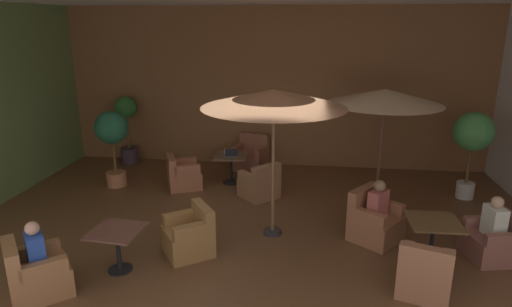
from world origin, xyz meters
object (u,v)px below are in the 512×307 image
at_px(open_laptop, 231,154).
at_px(cafe_table_front_left, 231,161).
at_px(armchair_front_left_north, 251,157).
at_px(armchair_front_left_east, 183,175).
at_px(potted_tree_left_corner, 112,135).
at_px(patron_blue_shirt, 495,219).
at_px(cafe_table_front_right, 433,228).
at_px(patron_by_window, 378,201).
at_px(armchair_mid_center_east, 190,236).
at_px(patio_umbrella_center_beige, 274,99).
at_px(potted_tree_mid_right, 473,136).
at_px(patio_umbrella_tall_red, 385,97).
at_px(armchair_front_right_east, 425,274).
at_px(armchair_mid_center_north, 36,275).
at_px(armchair_front_right_north, 374,222).
at_px(patron_with_friend, 35,247).
at_px(iced_drink_cup, 226,151).
at_px(cafe_table_mid_center, 117,239).
at_px(armchair_front_right_south, 493,242).
at_px(potted_tree_mid_left, 127,123).
at_px(armchair_front_left_south, 260,185).

bearing_deg(open_laptop, cafe_table_front_left, 110.66).
xyz_separation_m(armchair_front_left_north, armchair_front_left_east, (-1.39, -1.58, -0.03)).
bearing_deg(armchair_front_left_east, potted_tree_left_corner, -176.90).
bearing_deg(potted_tree_left_corner, patron_blue_shirt, -17.53).
height_order(cafe_table_front_right, patron_by_window, patron_by_window).
distance_m(armchair_mid_center_east, patio_umbrella_center_beige, 2.69).
distance_m(armchair_front_left_east, potted_tree_mid_right, 6.48).
xyz_separation_m(cafe_table_front_left, patio_umbrella_tall_red, (3.42, -0.23, 1.66)).
height_order(armchair_front_right_east, armchair_mid_center_north, armchair_mid_center_north).
relative_size(armchair_front_right_north, patio_umbrella_tall_red, 0.44).
bearing_deg(armchair_front_right_north, potted_tree_left_corner, 161.18).
xyz_separation_m(patron_with_friend, iced_drink_cup, (1.72, 4.95, 0.01)).
height_order(armchair_mid_center_north, patio_umbrella_center_beige, patio_umbrella_center_beige).
height_order(cafe_table_mid_center, patron_by_window, patron_by_window).
bearing_deg(armchair_front_right_north, cafe_table_front_left, 140.77).
distance_m(armchair_front_left_north, potted_tree_left_corner, 3.55).
bearing_deg(armchair_front_right_south, potted_tree_mid_left, 152.84).
relative_size(armchair_mid_center_north, potted_tree_mid_right, 0.56).
height_order(armchair_front_left_south, patron_by_window, patron_by_window).
relative_size(armchair_front_left_east, patron_blue_shirt, 1.41).
relative_size(armchair_front_left_north, patron_blue_shirt, 1.43).
bearing_deg(open_laptop, armchair_front_right_south, -30.10).
bearing_deg(potted_tree_left_corner, armchair_front_left_south, -4.79).
bearing_deg(cafe_table_front_right, patron_with_friend, -163.60).
height_order(cafe_table_mid_center, iced_drink_cup, iced_drink_cup).
relative_size(armchair_front_left_north, armchair_mid_center_north, 0.91).
xyz_separation_m(armchair_front_left_south, patron_by_window, (2.30, -1.69, 0.45)).
bearing_deg(patio_umbrella_center_beige, patron_by_window, 0.50).
bearing_deg(armchair_front_right_south, armchair_front_right_east, -138.52).
relative_size(armchair_mid_center_north, open_laptop, 3.02).
bearing_deg(iced_drink_cup, cafe_table_mid_center, -101.53).
xyz_separation_m(armchair_front_left_north, armchair_mid_center_north, (-2.22, -5.98, -0.01)).
distance_m(cafe_table_front_left, potted_tree_mid_right, 5.39).
bearing_deg(potted_tree_left_corner, armchair_front_left_east, 3.10).
relative_size(armchair_front_right_south, patio_umbrella_center_beige, 0.33).
distance_m(armchair_front_left_north, cafe_table_mid_center, 5.39).
bearing_deg(iced_drink_cup, open_laptop, -49.81).
bearing_deg(armchair_mid_center_east, armchair_front_right_north, 16.60).
distance_m(armchair_mid_center_east, patron_by_window, 3.31).
relative_size(armchair_mid_center_north, iced_drink_cup, 9.75).
relative_size(potted_tree_mid_right, open_laptop, 5.44).
bearing_deg(armchair_front_left_south, potted_tree_left_corner, 175.21).
relative_size(armchair_front_right_north, patron_with_friend, 1.57).
distance_m(cafe_table_mid_center, patron_by_window, 4.40).
relative_size(cafe_table_mid_center, patio_umbrella_center_beige, 0.31).
bearing_deg(patron_by_window, potted_tree_mid_left, 149.02).
height_order(patio_umbrella_tall_red, potted_tree_left_corner, patio_umbrella_tall_red).
xyz_separation_m(cafe_table_mid_center, armchair_mid_center_east, (0.95, 0.66, -0.23)).
bearing_deg(cafe_table_mid_center, armchair_mid_center_north, -139.60).
bearing_deg(armchair_front_left_north, cafe_table_front_right, -49.89).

